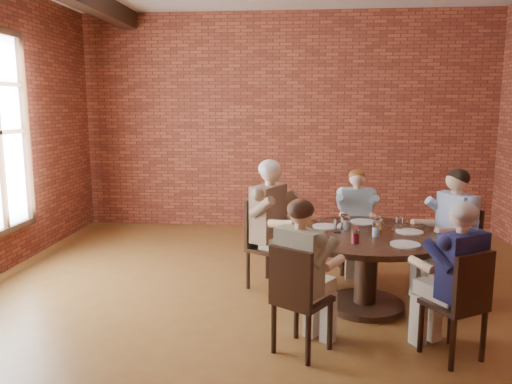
# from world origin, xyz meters

# --- Properties ---
(floor) EXTENTS (7.00, 7.00, 0.00)m
(floor) POSITION_xyz_m (0.00, 0.00, 0.00)
(floor) COLOR brown
(floor) RESTS_ON ground
(wall_back) EXTENTS (7.00, 0.00, 7.00)m
(wall_back) POSITION_xyz_m (0.00, 3.50, 1.70)
(wall_back) COLOR brown
(wall_back) RESTS_ON ground
(wall_front) EXTENTS (7.00, 0.00, 7.00)m
(wall_front) POSITION_xyz_m (0.00, -3.50, 1.70)
(wall_front) COLOR brown
(wall_front) RESTS_ON ground
(dining_table) EXTENTS (1.51, 1.51, 0.75)m
(dining_table) POSITION_xyz_m (0.90, 0.22, 0.53)
(dining_table) COLOR black
(dining_table) RESTS_ON floor
(chair_a) EXTENTS (0.56, 0.56, 0.93)m
(chair_a) POSITION_xyz_m (1.87, 0.64, 0.51)
(chair_a) COLOR black
(chair_a) RESTS_ON floor
(diner_a) EXTENTS (0.80, 0.74, 1.32)m
(diner_a) POSITION_xyz_m (1.79, 0.61, 0.66)
(diner_a) COLOR #486ABC
(diner_a) RESTS_ON floor
(chair_b) EXTENTS (0.38, 0.38, 0.88)m
(chair_b) POSITION_xyz_m (0.91, 1.37, 0.48)
(chair_b) COLOR black
(chair_b) RESTS_ON floor
(diner_b) EXTENTS (0.47, 0.57, 1.22)m
(diner_b) POSITION_xyz_m (0.91, 1.30, 0.61)
(diner_b) COLOR #91A9B9
(diner_b) RESTS_ON floor
(chair_c) EXTENTS (0.61, 0.61, 0.97)m
(chair_c) POSITION_xyz_m (-0.11, 0.75, 0.52)
(chair_c) COLOR black
(chair_c) RESTS_ON floor
(diner_c) EXTENTS (0.87, 0.82, 1.39)m
(diner_c) POSITION_xyz_m (-0.03, 0.71, 0.69)
(diner_c) COLOR brown
(diner_c) RESTS_ON floor
(chair_d) EXTENTS (0.53, 0.53, 0.89)m
(chair_d) POSITION_xyz_m (0.25, -0.78, 0.49)
(chair_d) COLOR black
(chair_d) RESTS_ON floor
(diner_d) EXTENTS (0.72, 0.75, 1.24)m
(diner_d) POSITION_xyz_m (0.29, -0.72, 0.62)
(diner_d) COLOR tan
(diner_d) RESTS_ON floor
(chair_e) EXTENTS (0.52, 0.52, 0.89)m
(chair_e) POSITION_xyz_m (1.49, -0.77, 0.49)
(chair_e) COLOR black
(chair_e) RESTS_ON floor
(diner_e) EXTENTS (0.70, 0.74, 1.24)m
(diner_e) POSITION_xyz_m (1.45, -0.71, 0.62)
(diner_e) COLOR #1B1C4B
(diner_e) RESTS_ON floor
(plate_a) EXTENTS (0.26, 0.26, 0.01)m
(plate_a) POSITION_xyz_m (1.30, 0.27, 0.76)
(plate_a) COLOR white
(plate_a) RESTS_ON dining_table
(plate_b) EXTENTS (0.26, 0.26, 0.01)m
(plate_b) POSITION_xyz_m (0.91, 0.66, 0.76)
(plate_b) COLOR white
(plate_b) RESTS_ON dining_table
(plate_c) EXTENTS (0.26, 0.26, 0.01)m
(plate_c) POSITION_xyz_m (0.51, 0.42, 0.76)
(plate_c) COLOR white
(plate_c) RESTS_ON dining_table
(plate_d) EXTENTS (0.26, 0.26, 0.01)m
(plate_d) POSITION_xyz_m (1.17, -0.18, 0.76)
(plate_d) COLOR white
(plate_d) RESTS_ON dining_table
(glass_a) EXTENTS (0.07, 0.07, 0.14)m
(glass_a) POSITION_xyz_m (1.22, 0.34, 0.82)
(glass_a) COLOR white
(glass_a) RESTS_ON dining_table
(glass_b) EXTENTS (0.07, 0.07, 0.14)m
(glass_b) POSITION_xyz_m (1.02, 0.36, 0.82)
(glass_b) COLOR white
(glass_b) RESTS_ON dining_table
(glass_c) EXTENTS (0.07, 0.07, 0.14)m
(glass_c) POSITION_xyz_m (0.69, 0.40, 0.82)
(glass_c) COLOR white
(glass_c) RESTS_ON dining_table
(glass_d) EXTENTS (0.07, 0.07, 0.14)m
(glass_d) POSITION_xyz_m (0.71, 0.33, 0.82)
(glass_d) COLOR white
(glass_d) RESTS_ON dining_table
(glass_e) EXTENTS (0.07, 0.07, 0.14)m
(glass_e) POSITION_xyz_m (0.61, 0.21, 0.82)
(glass_e) COLOR white
(glass_e) RESTS_ON dining_table
(glass_f) EXTENTS (0.07, 0.07, 0.14)m
(glass_f) POSITION_xyz_m (0.75, -0.16, 0.82)
(glass_f) COLOR white
(glass_f) RESTS_ON dining_table
(glass_g) EXTENTS (0.07, 0.07, 0.14)m
(glass_g) POSITION_xyz_m (0.96, 0.09, 0.82)
(glass_g) COLOR white
(glass_g) RESTS_ON dining_table
(smartphone) EXTENTS (0.12, 0.15, 0.01)m
(smartphone) POSITION_xyz_m (1.18, -0.22, 0.75)
(smartphone) COLOR black
(smartphone) RESTS_ON dining_table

